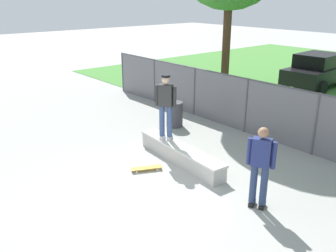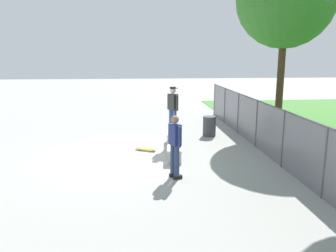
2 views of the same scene
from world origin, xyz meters
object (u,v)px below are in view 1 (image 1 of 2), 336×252
(concrete_ledge, at_px, (180,154))
(trash_bin, at_px, (175,114))
(skateboarder, at_px, (166,104))
(car_black, at_px, (318,70))
(bystander, at_px, (260,164))
(skateboard, at_px, (147,168))

(concrete_ledge, bearing_deg, trash_bin, 141.88)
(skateboarder, xyz_separation_m, car_black, (-1.47, 10.91, -0.65))
(bystander, bearing_deg, skateboarder, 175.26)
(concrete_ledge, relative_size, skateboard, 4.02)
(trash_bin, bearing_deg, bystander, -22.14)
(concrete_ledge, height_order, skateboard, concrete_ledge)
(car_black, relative_size, bystander, 2.36)
(skateboarder, xyz_separation_m, bystander, (3.39, -0.28, -0.48))
(skateboarder, distance_m, trash_bin, 2.64)
(concrete_ledge, distance_m, trash_bin, 2.93)
(skateboarder, distance_m, car_black, 11.03)
(concrete_ledge, bearing_deg, bystander, -5.17)
(car_black, bearing_deg, concrete_ledge, -79.05)
(skateboarder, xyz_separation_m, skateboard, (0.48, -1.05, -1.42))
(concrete_ledge, xyz_separation_m, trash_bin, (-2.30, 1.80, 0.20))
(skateboarder, height_order, bystander, skateboarder)
(skateboard, xyz_separation_m, car_black, (-1.95, 11.96, 0.77))
(skateboarder, bearing_deg, trash_bin, 133.00)
(concrete_ledge, height_order, bystander, bystander)
(concrete_ledge, xyz_separation_m, skateboard, (-0.17, -1.01, -0.16))
(skateboard, height_order, bystander, bystander)
(concrete_ledge, height_order, trash_bin, trash_bin)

